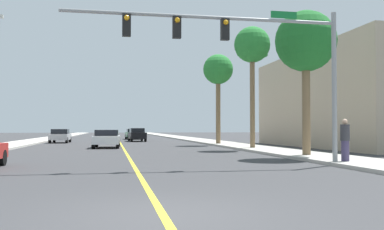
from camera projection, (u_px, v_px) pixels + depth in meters
ground at (119, 141)px, 48.74m from camera, size 192.00×192.00×0.00m
sidewalk_left at (33, 141)px, 47.01m from camera, size 3.29×168.00×0.15m
sidewalk_right at (200, 140)px, 50.47m from camera, size 3.29×168.00×0.15m
lane_marking_center at (119, 141)px, 48.74m from camera, size 0.16×144.00×0.01m
traffic_signal_mast at (245, 46)px, 16.93m from camera, size 11.01×0.36×6.13m
palm_near at (306, 43)px, 22.04m from camera, size 3.14×3.14×7.41m
palm_mid at (252, 47)px, 30.16m from camera, size 2.54×2.54×8.52m
palm_far at (218, 71)px, 38.17m from camera, size 2.67×2.67×7.94m
car_silver at (60, 136)px, 44.01m from camera, size 1.89×4.14×1.41m
car_white at (107, 138)px, 32.91m from camera, size 2.12×4.50×1.37m
car_green at (133, 134)px, 57.51m from camera, size 2.14×4.62×1.41m
car_black at (137, 135)px, 48.70m from camera, size 1.91×4.64×1.50m
pedestrian at (345, 140)px, 17.62m from camera, size 0.38×0.38×1.74m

